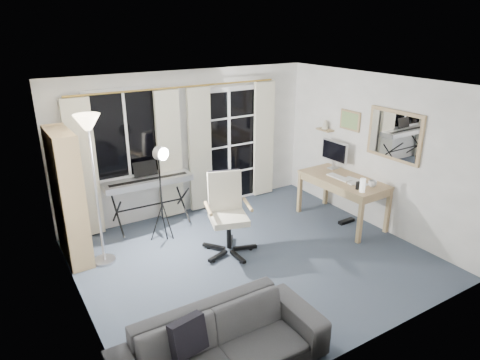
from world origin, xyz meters
name	(u,v)px	position (x,y,z in m)	size (l,w,h in m)	color
floor	(253,259)	(0.00, 0.00, -0.01)	(4.50, 4.00, 0.02)	#3E465A
window	(126,134)	(-1.05, 1.97, 1.50)	(1.20, 0.08, 1.40)	white
french_door	(228,147)	(0.75, 1.97, 1.03)	(1.32, 0.09, 2.11)	white
curtains	(184,152)	(-0.14, 1.88, 1.09)	(3.60, 0.07, 2.13)	gold
bookshelf	(66,201)	(-2.12, 1.32, 0.87)	(0.31, 0.86, 1.83)	tan
torchiere_lamp	(90,146)	(-1.79, 1.02, 1.65)	(0.35, 0.35, 2.05)	#B2B2B7
keyboard_piano	(148,183)	(-0.85, 1.70, 0.76)	(1.39, 0.70, 1.00)	black
studio_light	(161,165)	(-0.83, 1.15, 1.21)	(0.34, 0.34, 1.51)	black
office_chair	(226,206)	(-0.17, 0.45, 0.68)	(0.80, 0.80, 1.15)	black
desk	(343,184)	(1.88, 0.24, 0.67)	(0.76, 1.44, 0.76)	tan
monitor	(334,152)	(2.08, 0.69, 1.05)	(0.19, 0.55, 0.48)	silver
desk_clutter	(351,193)	(1.82, 0.01, 0.60)	(0.43, 0.87, 0.96)	white
mug	(373,183)	(1.98, -0.26, 0.82)	(0.12, 0.10, 0.12)	silver
wall_mirror	(394,135)	(2.22, -0.35, 1.55)	(0.04, 0.94, 0.74)	tan
framed_print	(350,120)	(2.23, 0.55, 1.60)	(0.03, 0.42, 0.32)	tan
wall_shelf	(325,126)	(2.16, 1.05, 1.41)	(0.16, 0.30, 0.18)	tan
sofa	(221,337)	(-1.38, -1.55, 0.39)	(2.01, 0.60, 0.78)	#303133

